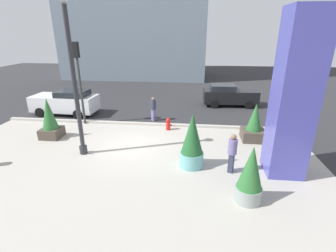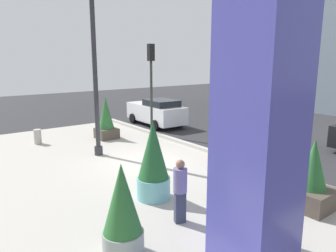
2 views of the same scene
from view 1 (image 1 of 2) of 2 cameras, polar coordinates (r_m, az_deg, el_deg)
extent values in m
plane|color=#2D2D30|center=(16.61, -5.06, 1.27)|extent=(60.00, 60.00, 0.00)
cube|color=#ADA89E|center=(11.30, -11.01, -8.86)|extent=(18.00, 10.00, 0.02)
cube|color=#B7B2A8|center=(15.77, -5.69, 0.49)|extent=(18.00, 0.24, 0.16)
cylinder|color=#2D2D33|center=(12.70, -18.85, -5.18)|extent=(0.36, 0.36, 0.40)
cylinder|color=#2D2D33|center=(11.75, -20.59, 8.50)|extent=(0.20, 0.20, 6.57)
cube|color=#4C4CAD|center=(10.55, 27.00, 5.83)|extent=(1.41, 1.41, 6.40)
cube|color=#4C4238|center=(14.23, 18.90, -1.93)|extent=(1.21, 1.21, 0.60)
cylinder|color=#382819|center=(14.13, 19.03, -0.88)|extent=(1.15, 1.15, 0.04)
cone|color=#2D6B33|center=(13.89, 19.39, 1.98)|extent=(0.81, 0.81, 1.45)
cube|color=#4C4238|center=(15.22, -25.12, -1.43)|extent=(1.05, 1.05, 0.55)
cylinder|color=#382819|center=(15.14, -25.26, -0.53)|extent=(1.00, 1.00, 0.04)
cone|color=#2D6B33|center=(14.87, -25.77, 2.62)|extent=(0.83, 0.83, 1.71)
cylinder|color=#6BB2B2|center=(10.94, 5.40, -7.61)|extent=(1.02, 1.02, 0.67)
cylinder|color=#382819|center=(10.79, 5.46, -6.15)|extent=(0.94, 0.94, 0.04)
cone|color=#235B2D|center=(10.42, 5.63, -1.71)|extent=(0.94, 0.94, 1.77)
cylinder|color=gray|center=(9.31, 17.86, -14.61)|extent=(0.91, 0.91, 0.55)
cylinder|color=#382819|center=(9.17, 18.04, -13.30)|extent=(0.84, 0.84, 0.04)
cone|color=#2D6B33|center=(8.77, 18.62, -8.99)|extent=(0.85, 0.85, 1.54)
cylinder|color=red|center=(14.86, 0.04, 0.11)|extent=(0.26, 0.26, 0.55)
sphere|color=red|center=(14.74, 0.04, 1.40)|extent=(0.24, 0.24, 0.24)
cylinder|color=red|center=(14.84, 0.70, 0.18)|extent=(0.12, 0.10, 0.10)
cylinder|color=#333833|center=(16.30, -19.31, 7.33)|extent=(0.14, 0.14, 4.11)
cube|color=black|center=(15.96, -20.40, 16.08)|extent=(0.28, 0.32, 0.90)
sphere|color=yellow|center=(16.13, -20.01, 15.20)|extent=(0.18, 0.18, 0.18)
cube|color=silver|center=(19.18, -22.60, 4.91)|extent=(4.60, 2.03, 1.06)
cube|color=#1E2328|center=(18.67, -21.10, 7.01)|extent=(2.10, 1.70, 0.39)
cylinder|color=black|center=(19.34, -27.33, 2.80)|extent=(0.65, 0.25, 0.64)
cylinder|color=black|center=(20.78, -24.47, 4.38)|extent=(0.65, 0.25, 0.64)
cylinder|color=black|center=(17.85, -20.00, 2.55)|extent=(0.65, 0.25, 0.64)
cylinder|color=black|center=(19.40, -17.49, 4.24)|extent=(0.65, 0.25, 0.64)
cube|color=black|center=(20.43, 14.08, 6.67)|extent=(4.26, 1.89, 0.98)
cube|color=#1E2328|center=(20.17, 12.48, 8.66)|extent=(1.95, 1.59, 0.41)
cylinder|color=black|center=(21.61, 17.02, 5.92)|extent=(0.65, 0.25, 0.64)
cylinder|color=black|center=(20.00, 18.04, 4.66)|extent=(0.65, 0.25, 0.64)
cylinder|color=black|center=(21.17, 10.12, 6.21)|extent=(0.65, 0.25, 0.64)
cylinder|color=black|center=(19.53, 10.61, 4.96)|extent=(0.65, 0.25, 0.64)
cube|color=#33384C|center=(10.75, 14.29, -8.22)|extent=(0.29, 0.33, 0.85)
cylinder|color=slate|center=(10.42, 14.64, -4.64)|extent=(0.47, 0.47, 0.64)
sphere|color=#8C664C|center=(10.24, 14.86, -2.46)|extent=(0.23, 0.23, 0.23)
cube|color=slate|center=(16.46, -3.36, 2.58)|extent=(0.34, 0.34, 0.78)
cylinder|color=#33384C|center=(16.26, -3.41, 4.88)|extent=(0.51, 0.51, 0.59)
sphere|color=#8C664C|center=(16.16, -3.44, 6.24)|extent=(0.21, 0.21, 0.21)
camera|label=2|loc=(8.83, 64.49, 0.17)|focal=34.15mm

